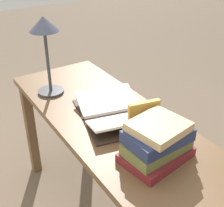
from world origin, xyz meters
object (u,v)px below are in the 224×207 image
at_px(book_standing_upright, 143,121).
at_px(reading_lamp, 45,36).
at_px(open_book, 114,112).
at_px(coffee_mug, 144,123).
at_px(book_stack_tall, 157,142).

height_order(book_standing_upright, reading_lamp, reading_lamp).
xyz_separation_m(book_standing_upright, reading_lamp, (0.67, 0.17, 0.25)).
relative_size(open_book, coffee_mug, 5.34).
relative_size(reading_lamp, coffee_mug, 4.76).
xyz_separation_m(open_book, coffee_mug, (-0.19, -0.05, 0.02)).
relative_size(book_standing_upright, coffee_mug, 2.10).
distance_m(open_book, reading_lamp, 0.56).
xyz_separation_m(open_book, book_standing_upright, (-0.25, 0.00, 0.08)).
height_order(open_book, reading_lamp, reading_lamp).
bearing_deg(book_stack_tall, reading_lamp, 9.71).
bearing_deg(coffee_mug, book_stack_tall, 156.00).
distance_m(open_book, book_standing_upright, 0.26).
distance_m(book_stack_tall, book_standing_upright, 0.15).
height_order(book_stack_tall, book_standing_upright, book_standing_upright).
distance_m(book_standing_upright, reading_lamp, 0.73).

